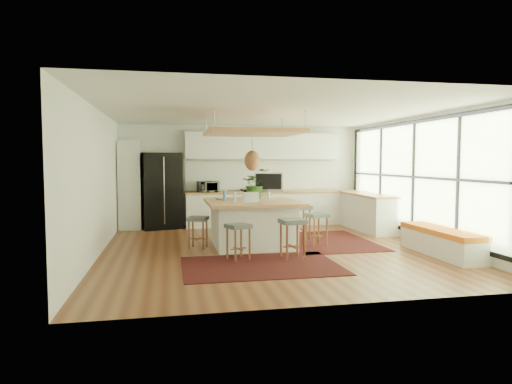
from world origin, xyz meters
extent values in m
plane|color=brown|center=(0.00, 0.00, 0.00)|extent=(7.00, 7.00, 0.00)
plane|color=white|center=(0.00, 0.00, 2.70)|extent=(7.00, 7.00, 0.00)
plane|color=white|center=(0.00, 3.50, 1.35)|extent=(6.50, 0.00, 6.50)
plane|color=white|center=(0.00, -3.50, 1.35)|extent=(6.50, 0.00, 6.50)
plane|color=white|center=(-3.25, 0.00, 1.35)|extent=(0.00, 7.00, 7.00)
plane|color=white|center=(3.25, 0.00, 1.35)|extent=(0.00, 7.00, 7.00)
cube|color=white|center=(-2.95, 3.18, 1.12)|extent=(0.55, 0.60, 2.25)
cube|color=white|center=(0.55, 3.18, 0.44)|extent=(4.20, 0.60, 0.88)
cube|color=#A9683C|center=(0.55, 3.18, 0.90)|extent=(4.24, 0.64, 0.05)
cube|color=white|center=(0.55, 3.48, 1.35)|extent=(4.20, 0.02, 0.80)
cube|color=white|center=(0.55, 3.32, 2.15)|extent=(4.20, 0.34, 0.70)
cube|color=white|center=(2.93, 2.00, 0.44)|extent=(0.60, 2.50, 0.88)
cube|color=#A9683C|center=(2.93, 2.00, 0.90)|extent=(0.64, 2.54, 0.05)
cube|color=black|center=(-0.49, -1.37, 0.01)|extent=(2.60, 1.80, 0.01)
cube|color=black|center=(1.39, 0.54, 0.01)|extent=(1.80, 2.60, 0.01)
imported|color=#A5A5AA|center=(-0.97, 3.12, 1.10)|extent=(0.57, 0.41, 0.35)
imported|color=#1E4C19|center=(-0.14, 0.92, 1.18)|extent=(0.85, 0.86, 0.51)
imported|color=white|center=(-0.93, 0.74, 0.96)|extent=(0.28, 0.28, 0.05)
cylinder|color=teal|center=(-0.85, 0.50, 1.03)|extent=(0.07, 0.07, 0.19)
cylinder|color=silver|center=(-0.70, 0.25, 1.03)|extent=(0.07, 0.07, 0.19)
camera|label=1|loc=(-1.97, -8.44, 1.74)|focal=30.91mm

